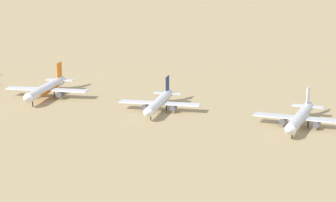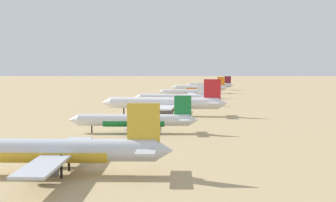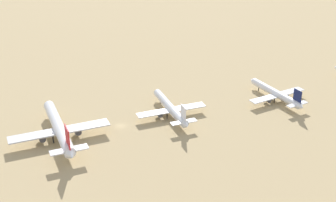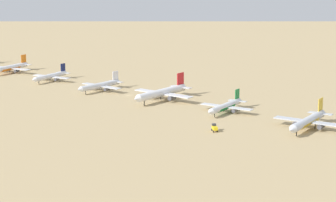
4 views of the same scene
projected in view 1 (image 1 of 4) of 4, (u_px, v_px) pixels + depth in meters
parked_jet_1 at (46, 89)px, 292.17m from camera, size 45.44×37.05×13.11m
parked_jet_2 at (159, 102)px, 268.69m from camera, size 40.86×33.27×11.78m
parked_jet_3 at (300, 117)px, 244.65m from camera, size 42.81×34.77×12.35m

